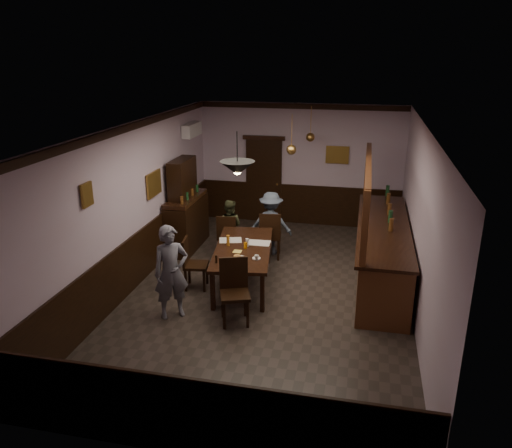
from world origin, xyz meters
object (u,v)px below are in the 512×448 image
(chair_near, at_px, (234,288))
(pendant_iron, at_px, (237,168))
(sideboard, at_px, (186,213))
(coffee_cup, at_px, (257,257))
(chair_far_left, at_px, (227,234))
(person_seated_left, at_px, (229,227))
(pendant_brass_far, at_px, (310,137))
(person_seated_right, at_px, (271,223))
(dining_table, at_px, (243,250))
(bar_counter, at_px, (382,250))
(person_standing, at_px, (171,272))
(chair_side, at_px, (192,261))
(soda_can, at_px, (245,245))
(pendant_brass_mid, at_px, (291,150))
(chair_far_right, at_px, (270,234))

(chair_near, height_order, pendant_iron, pendant_iron)
(sideboard, bearing_deg, coffee_cup, -45.37)
(chair_far_left, distance_m, sideboard, 1.14)
(person_seated_left, bearing_deg, pendant_brass_far, -128.90)
(coffee_cup, bearing_deg, chair_far_left, 112.08)
(chair_near, relative_size, pendant_iron, 1.54)
(person_seated_right, bearing_deg, dining_table, 82.39)
(bar_counter, distance_m, pendant_brass_far, 3.33)
(person_seated_right, height_order, sideboard, sideboard)
(person_standing, height_order, pendant_iron, pendant_iron)
(dining_table, bearing_deg, pendant_brass_far, 75.11)
(chair_near, distance_m, bar_counter, 3.16)
(person_seated_right, xyz_separation_m, coffee_cup, (0.15, -2.12, 0.11))
(chair_far_left, relative_size, chair_side, 0.98)
(soda_can, relative_size, bar_counter, 0.03)
(sideboard, relative_size, pendant_brass_mid, 2.46)
(dining_table, xyz_separation_m, chair_side, (-0.89, -0.33, -0.16))
(person_standing, bearing_deg, dining_table, 22.45)
(chair_far_right, xyz_separation_m, sideboard, (-1.94, 0.24, 0.24))
(chair_far_left, distance_m, coffee_cup, 2.00)
(chair_side, distance_m, sideboard, 2.07)
(person_standing, xyz_separation_m, soda_can, (0.91, 1.34, 0.02))
(chair_near, bearing_deg, chair_far_left, 88.63)
(person_seated_left, relative_size, bar_counter, 0.29)
(chair_near, height_order, person_seated_left, person_seated_left)
(chair_far_right, relative_size, soda_can, 8.52)
(dining_table, height_order, person_seated_left, person_seated_left)
(chair_side, distance_m, person_seated_right, 2.23)
(person_seated_left, bearing_deg, pendant_iron, 112.61)
(dining_table, relative_size, chair_far_left, 2.46)
(chair_far_left, height_order, chair_far_right, chair_far_right)
(chair_far_left, height_order, coffee_cup, chair_far_left)
(person_seated_left, distance_m, coffee_cup, 2.25)
(dining_table, relative_size, chair_near, 2.19)
(coffee_cup, height_order, pendant_iron, pendant_iron)
(person_standing, height_order, pendant_brass_mid, pendant_brass_mid)
(sideboard, relative_size, pendant_iron, 2.90)
(chair_side, distance_m, person_standing, 1.09)
(dining_table, distance_m, chair_far_right, 1.35)
(chair_far_left, relative_size, bar_counter, 0.23)
(chair_side, xyz_separation_m, person_standing, (0.03, -1.06, 0.26))
(person_seated_right, xyz_separation_m, pendant_brass_mid, (0.41, -0.06, 1.61))
(coffee_cup, bearing_deg, dining_table, 117.12)
(person_standing, distance_m, sideboard, 3.06)
(chair_far_right, bearing_deg, sideboard, -14.18)
(person_seated_right, xyz_separation_m, pendant_brass_far, (0.61, 1.52, 1.61))
(soda_can, xyz_separation_m, sideboard, (-1.74, 1.61, -0.01))
(person_seated_left, relative_size, pendant_brass_mid, 1.46)
(soda_can, height_order, sideboard, sideboard)
(coffee_cup, bearing_deg, sideboard, 126.25)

